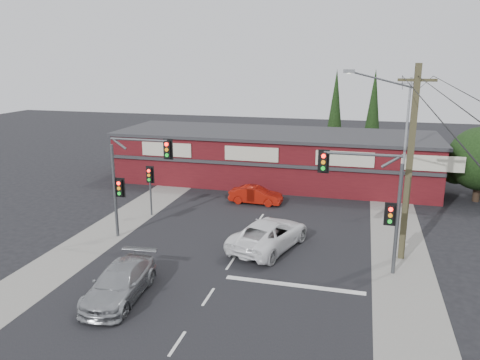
% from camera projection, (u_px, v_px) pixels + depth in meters
% --- Properties ---
extents(ground, '(120.00, 120.00, 0.00)m').
position_uv_depth(ground, '(230.00, 264.00, 23.95)').
color(ground, black).
rests_on(ground, ground).
extents(road_strip, '(14.00, 70.00, 0.01)m').
position_uv_depth(road_strip, '(253.00, 230.00, 28.63)').
color(road_strip, black).
rests_on(road_strip, ground).
extents(verge_left, '(3.00, 70.00, 0.02)m').
position_uv_depth(verge_left, '(127.00, 218.00, 30.72)').
color(verge_left, gray).
rests_on(verge_left, ground).
extents(verge_right, '(3.00, 70.00, 0.02)m').
position_uv_depth(verge_right, '(398.00, 244.00, 26.53)').
color(verge_right, gray).
rests_on(verge_right, ground).
extents(stop_line, '(6.50, 0.35, 0.01)m').
position_uv_depth(stop_line, '(294.00, 285.00, 21.68)').
color(stop_line, silver).
rests_on(stop_line, ground).
extents(white_suv, '(4.21, 6.27, 1.60)m').
position_uv_depth(white_suv, '(269.00, 234.00, 25.82)').
color(white_suv, white).
rests_on(white_suv, ground).
extents(silver_suv, '(2.37, 5.07, 1.43)m').
position_uv_depth(silver_suv, '(120.00, 283.00, 20.40)').
color(silver_suv, '#999C9E').
rests_on(silver_suv, ground).
extents(red_sedan, '(3.86, 1.48, 1.25)m').
position_uv_depth(red_sedan, '(256.00, 195.00, 33.75)').
color(red_sedan, '#9F1509').
rests_on(red_sedan, ground).
extents(lane_dashes, '(0.12, 48.57, 0.01)m').
position_uv_depth(lane_dashes, '(254.00, 227.00, 29.08)').
color(lane_dashes, silver).
rests_on(lane_dashes, ground).
extents(shop_building, '(27.30, 8.40, 4.22)m').
position_uv_depth(shop_building, '(274.00, 157.00, 39.55)').
color(shop_building, '#480E13').
rests_on(shop_building, ground).
extents(conifer_near, '(1.80, 1.80, 9.25)m').
position_uv_depth(conifer_near, '(335.00, 110.00, 44.15)').
color(conifer_near, '#2D2116').
rests_on(conifer_near, ground).
extents(conifer_far, '(1.80, 1.80, 9.25)m').
position_uv_depth(conifer_far, '(373.00, 109.00, 45.16)').
color(conifer_far, '#2D2116').
rests_on(conifer_far, ground).
extents(traffic_mast_left, '(3.77, 0.27, 5.97)m').
position_uv_depth(traffic_mast_left, '(130.00, 173.00, 26.42)').
color(traffic_mast_left, '#47494C').
rests_on(traffic_mast_left, ground).
extents(traffic_mast_right, '(3.96, 0.27, 5.97)m').
position_uv_depth(traffic_mast_right, '(374.00, 194.00, 22.20)').
color(traffic_mast_right, '#47494C').
rests_on(traffic_mast_right, ground).
extents(pedestal_signal, '(0.55, 0.27, 3.38)m').
position_uv_depth(pedestal_signal, '(150.00, 181.00, 30.74)').
color(pedestal_signal, '#47494C').
rests_on(pedestal_signal, ground).
extents(utility_pole, '(4.38, 0.59, 10.00)m').
position_uv_depth(utility_pole, '(407.00, 158.00, 23.32)').
color(utility_pole, '#4C462B').
rests_on(utility_pole, ground).
extents(steel_pole, '(1.20, 0.16, 9.00)m').
position_uv_depth(steel_pole, '(405.00, 142.00, 31.77)').
color(steel_pole, gray).
rests_on(steel_pole, ground).
extents(power_lines, '(2.01, 29.00, 1.22)m').
position_uv_depth(power_lines, '(431.00, 91.00, 17.26)').
color(power_lines, black).
rests_on(power_lines, ground).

